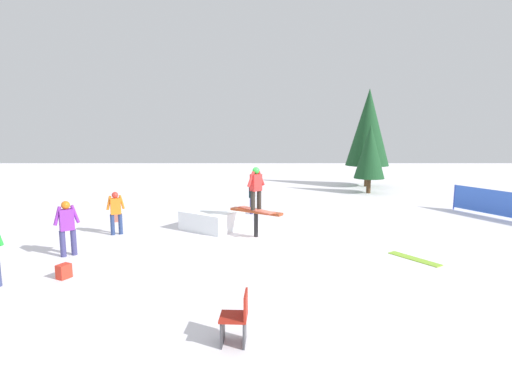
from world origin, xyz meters
The scene contains 14 objects.
ground_plane centered at (0.00, 0.00, 0.00)m, with size 60.00×60.00×0.00m, color white.
rail_feature centered at (0.00, 0.00, 0.72)m, with size 1.73×1.28×0.88m.
snow_kicker_ramp centered at (-1.56, 1.04, 0.33)m, with size 1.80×1.50×0.66m, color white.
main_rider_on_rail centered at (0.00, 0.00, 1.58)m, with size 1.24×1.30×1.41m.
bystander_purple centered at (-5.20, -2.02, 0.87)m, with size 0.61×0.47×1.54m.
bystander_black centered at (-0.16, 3.75, 0.81)m, with size 0.26×0.62×1.44m.
bystander_orange centered at (-4.66, 0.28, 0.81)m, with size 0.57×0.32×1.44m.
loose_snowboard_coral centered at (-5.50, 2.74, 0.01)m, with size 1.40×0.28×0.02m, color #DF6B55.
loose_snowboard_lime centered at (4.28, -2.33, 0.01)m, with size 1.48×0.28×0.02m, color #93D330.
folding_chair centered at (-0.31, -6.65, 0.41)m, with size 0.46×0.46×0.88m.
backpack_on_snow centered at (-4.52, -3.74, 0.17)m, with size 0.30×0.22×0.34m, color red.
safety_fence centered at (9.78, 2.50, 0.60)m, with size 2.15×4.25×1.10m.
pine_tree_near centered at (6.88, 12.00, 3.64)m, with size 2.63×2.63×5.98m.
pine_tree_far centered at (6.27, 9.28, 2.30)m, with size 1.67×1.67×3.79m.
Camera 1 is at (0.00, -12.70, 3.43)m, focal length 28.00 mm.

